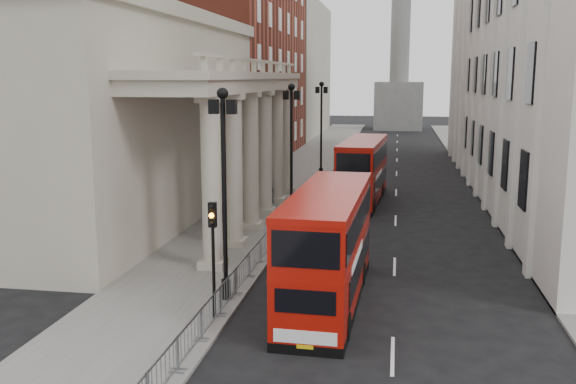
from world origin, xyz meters
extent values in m
plane|color=black|center=(0.00, 0.00, 0.00)|extent=(260.00, 260.00, 0.00)
cube|color=slate|center=(-3.00, 30.00, 0.06)|extent=(6.00, 140.00, 0.12)
cube|color=slate|center=(13.50, 30.00, 0.06)|extent=(3.00, 140.00, 0.12)
cube|color=slate|center=(-0.05, 30.00, 0.07)|extent=(0.20, 140.00, 0.14)
cube|color=#A9A18E|center=(-10.50, 18.00, 6.00)|extent=(9.00, 28.00, 12.00)
cube|color=maroon|center=(-10.50, 48.00, 11.00)|extent=(9.00, 32.00, 22.00)
cube|color=#A9A18E|center=(-10.50, 80.00, 10.00)|extent=(9.00, 30.00, 20.00)
cube|color=beige|center=(16.00, 32.00, 12.50)|extent=(8.00, 55.00, 25.00)
cube|color=#60605E|center=(6.00, 92.00, 4.00)|extent=(8.00, 8.00, 8.00)
cylinder|color=black|center=(-0.60, 4.00, 0.52)|extent=(0.36, 0.36, 0.80)
cylinder|color=black|center=(-0.60, 4.00, 4.12)|extent=(0.18, 0.18, 8.00)
sphere|color=black|center=(-0.60, 4.00, 8.22)|extent=(0.44, 0.44, 0.44)
cube|color=black|center=(-0.25, 4.00, 7.72)|extent=(0.35, 0.35, 0.55)
cube|color=black|center=(-0.95, 4.00, 7.72)|extent=(0.35, 0.35, 0.55)
cylinder|color=black|center=(-0.60, 20.00, 0.52)|extent=(0.36, 0.36, 0.80)
cylinder|color=black|center=(-0.60, 20.00, 4.12)|extent=(0.18, 0.18, 8.00)
sphere|color=black|center=(-0.60, 20.00, 8.22)|extent=(0.44, 0.44, 0.44)
cube|color=black|center=(-0.25, 20.00, 7.72)|extent=(0.35, 0.35, 0.55)
cube|color=black|center=(-0.95, 20.00, 7.72)|extent=(0.35, 0.35, 0.55)
cylinder|color=black|center=(-0.60, 36.00, 0.52)|extent=(0.36, 0.36, 0.80)
cylinder|color=black|center=(-0.60, 36.00, 4.12)|extent=(0.18, 0.18, 8.00)
sphere|color=black|center=(-0.60, 36.00, 8.22)|extent=(0.44, 0.44, 0.44)
cube|color=black|center=(-0.25, 36.00, 7.72)|extent=(0.35, 0.35, 0.55)
cube|color=black|center=(-0.95, 36.00, 7.72)|extent=(0.35, 0.35, 0.55)
cylinder|color=black|center=(-0.50, 2.00, 1.82)|extent=(0.12, 0.12, 3.40)
cube|color=black|center=(-0.50, 2.00, 3.97)|extent=(0.28, 0.22, 0.90)
sphere|color=black|center=(-0.50, 1.87, 4.27)|extent=(0.18, 0.18, 0.18)
sphere|color=orange|center=(-0.50, 1.87, 3.97)|extent=(0.18, 0.18, 0.18)
sphere|color=black|center=(-0.50, 1.87, 3.67)|extent=(0.18, 0.18, 0.18)
cube|color=gray|center=(-0.35, -3.65, 0.67)|extent=(0.50, 2.30, 1.10)
cube|color=gray|center=(-0.35, -1.30, 0.67)|extent=(0.50, 2.30, 1.10)
cube|color=gray|center=(-0.35, 1.05, 0.67)|extent=(0.50, 2.30, 1.10)
cube|color=gray|center=(-0.35, 3.40, 0.67)|extent=(0.50, 2.30, 1.10)
cube|color=gray|center=(-0.35, 5.75, 0.67)|extent=(0.50, 2.30, 1.10)
cube|color=gray|center=(-0.35, 8.10, 0.67)|extent=(0.50, 2.30, 1.10)
cube|color=gray|center=(-0.35, 10.45, 0.67)|extent=(0.50, 2.30, 1.10)
cube|color=#A71007|center=(3.39, 4.66, 1.33)|extent=(2.81, 10.43, 1.97)
cube|color=#A71007|center=(3.39, 4.66, 3.38)|extent=(2.81, 10.43, 1.73)
cube|color=#A71007|center=(3.39, 4.66, 4.37)|extent=(2.85, 10.48, 0.25)
cube|color=black|center=(3.39, 4.66, 0.17)|extent=(2.83, 10.43, 0.35)
cube|color=black|center=(3.39, 4.66, 1.58)|extent=(2.80, 8.46, 0.99)
cube|color=black|center=(3.39, 4.66, 3.48)|extent=(2.85, 9.84, 1.09)
cube|color=white|center=(3.22, -0.51, 0.64)|extent=(2.07, 0.13, 0.44)
cube|color=yellow|center=(3.22, -0.52, 0.32)|extent=(0.54, 0.06, 0.13)
cylinder|color=black|center=(2.16, 1.09, 0.49)|extent=(0.35, 1.00, 0.99)
cylinder|color=black|center=(4.39, 1.02, 0.49)|extent=(0.35, 1.00, 0.99)
cylinder|color=black|center=(2.36, 7.11, 0.49)|extent=(0.35, 1.00, 0.99)
cylinder|color=black|center=(4.59, 7.04, 0.49)|extent=(0.35, 1.00, 0.99)
cube|color=#A40F07|center=(3.61, 25.64, 1.33)|extent=(3.15, 10.46, 1.97)
cube|color=#A40F07|center=(3.61, 25.64, 3.37)|extent=(3.15, 10.46, 1.72)
cube|color=#A40F07|center=(3.61, 25.64, 4.35)|extent=(3.19, 10.51, 0.25)
cube|color=black|center=(3.61, 25.64, 0.17)|extent=(3.17, 10.47, 0.34)
cube|color=black|center=(3.61, 25.64, 1.57)|extent=(3.08, 8.51, 0.98)
cube|color=black|center=(3.61, 25.64, 3.46)|extent=(3.17, 9.88, 1.08)
cube|color=white|center=(3.26, 20.50, 0.64)|extent=(2.06, 0.20, 0.44)
cube|color=yellow|center=(3.26, 20.49, 0.31)|extent=(0.54, 0.08, 0.13)
cylinder|color=black|center=(2.26, 22.13, 0.49)|extent=(0.38, 1.00, 0.98)
cylinder|color=black|center=(4.48, 21.98, 0.49)|extent=(0.38, 1.00, 0.98)
cylinder|color=black|center=(2.67, 28.12, 0.49)|extent=(0.38, 1.00, 0.98)
cylinder|color=black|center=(4.88, 27.96, 0.49)|extent=(0.38, 1.00, 0.98)
imported|color=black|center=(-3.88, 15.46, 0.90)|extent=(0.68, 0.61, 1.56)
imported|color=black|center=(-3.83, 17.68, 1.05)|extent=(0.98, 0.80, 1.87)
imported|color=black|center=(-2.69, 23.18, 0.99)|extent=(1.00, 0.85, 1.75)
camera|label=1|loc=(5.93, -19.64, 8.83)|focal=40.00mm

